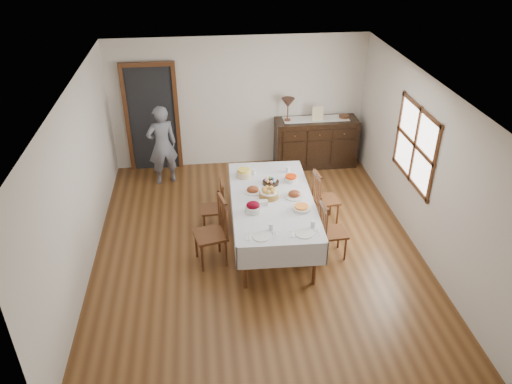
{
  "coord_description": "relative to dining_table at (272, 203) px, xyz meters",
  "views": [
    {
      "loc": [
        -0.75,
        -6.32,
        4.72
      ],
      "look_at": [
        0.0,
        0.1,
        0.95
      ],
      "focal_mm": 35.0,
      "sensor_mm": 36.0,
      "label": 1
    }
  ],
  "objects": [
    {
      "name": "runner",
      "position": [
        1.26,
        2.67,
        0.25
      ],
      "size": [
        1.3,
        0.35,
        0.01
      ],
      "color": "white",
      "rests_on": "sideboard"
    },
    {
      "name": "ground",
      "position": [
        -0.25,
        -0.09,
        -0.74
      ],
      "size": [
        6.0,
        6.0,
        0.0
      ],
      "primitive_type": "plane",
      "color": "brown"
    },
    {
      "name": "ham_platter_a",
      "position": [
        -0.27,
        0.23,
        0.13
      ],
      "size": [
        0.29,
        0.29,
        0.11
      ],
      "color": "silver",
      "rests_on": "dining_table"
    },
    {
      "name": "glass_far_a",
      "position": [
        -0.19,
        0.79,
        0.14
      ],
      "size": [
        0.07,
        0.07,
        0.1
      ],
      "color": "white",
      "rests_on": "dining_table"
    },
    {
      "name": "casserole_dish",
      "position": [
        0.38,
        -0.38,
        0.13
      ],
      "size": [
        0.26,
        0.26,
        0.07
      ],
      "color": "silver",
      "rests_on": "dining_table"
    },
    {
      "name": "deco_bowl",
      "position": [
        1.83,
        2.67,
        0.28
      ],
      "size": [
        0.2,
        0.2,
        0.06
      ],
      "color": "#4E2A16",
      "rests_on": "sideboard"
    },
    {
      "name": "butter_dish",
      "position": [
        -0.17,
        -0.17,
        0.13
      ],
      "size": [
        0.14,
        0.09,
        0.07
      ],
      "color": "silver",
      "rests_on": "dining_table"
    },
    {
      "name": "picture_frame",
      "position": [
        1.28,
        2.6,
        0.39
      ],
      "size": [
        0.22,
        0.08,
        0.28
      ],
      "color": "beige",
      "rests_on": "sideboard"
    },
    {
      "name": "table_lamp",
      "position": [
        0.68,
        2.65,
        0.6
      ],
      "size": [
        0.26,
        0.26,
        0.46
      ],
      "color": "brown",
      "rests_on": "sideboard"
    },
    {
      "name": "person",
      "position": [
        -1.76,
        2.24,
        0.09
      ],
      "size": [
        0.6,
        0.48,
        1.65
      ],
      "primitive_type": "imported",
      "rotation": [
        0.0,
        0.0,
        3.47
      ],
      "color": "slate",
      "rests_on": "ground"
    },
    {
      "name": "chair_right_far",
      "position": [
        0.94,
        0.51,
        -0.26
      ],
      "size": [
        0.44,
        0.44,
        0.94
      ],
      "rotation": [
        0.0,
        0.0,
        1.69
      ],
      "color": "#4E2A16",
      "rests_on": "ground"
    },
    {
      "name": "carrot_bowl",
      "position": [
        0.37,
        0.5,
        0.14
      ],
      "size": [
        0.21,
        0.21,
        0.1
      ],
      "color": "silver",
      "rests_on": "dining_table"
    },
    {
      "name": "beet_bowl",
      "position": [
        -0.33,
        -0.34,
        0.17
      ],
      "size": [
        0.24,
        0.24,
        0.16
      ],
      "color": "silver",
      "rests_on": "dining_table"
    },
    {
      "name": "dining_table",
      "position": [
        0.0,
        0.0,
        0.0
      ],
      "size": [
        1.3,
        2.46,
        0.83
      ],
      "rotation": [
        0.0,
        0.0,
        -0.03
      ],
      "color": "silver",
      "rests_on": "ground"
    },
    {
      "name": "chair_right_near",
      "position": [
        0.83,
        -0.42,
        -0.27
      ],
      "size": [
        0.41,
        0.41,
        0.92
      ],
      "rotation": [
        0.0,
        0.0,
        1.63
      ],
      "color": "#4E2A16",
      "rests_on": "ground"
    },
    {
      "name": "setting_right",
      "position": [
        0.34,
        -0.93,
        0.12
      ],
      "size": [
        0.42,
        0.31,
        0.1
      ],
      "color": "silver",
      "rests_on": "dining_table"
    },
    {
      "name": "chair_left_far",
      "position": [
        -0.86,
        0.49,
        -0.29
      ],
      "size": [
        0.38,
        0.38,
        0.89
      ],
      "rotation": [
        0.0,
        0.0,
        -1.53
      ],
      "color": "#4E2A16",
      "rests_on": "ground"
    },
    {
      "name": "ham_platter_b",
      "position": [
        0.34,
        0.02,
        0.12
      ],
      "size": [
        0.32,
        0.32,
        0.11
      ],
      "color": "silver",
      "rests_on": "dining_table"
    },
    {
      "name": "setting_left",
      "position": [
        -0.24,
        -0.93,
        0.12
      ],
      "size": [
        0.42,
        0.31,
        0.1
      ],
      "color": "silver",
      "rests_on": "dining_table"
    },
    {
      "name": "sideboard",
      "position": [
        1.28,
        2.63,
        -0.24
      ],
      "size": [
        1.64,
        0.59,
        0.98
      ],
      "color": "black",
      "rests_on": "ground"
    },
    {
      "name": "pineapple_bowl",
      "position": [
        -0.36,
        0.73,
        0.16
      ],
      "size": [
        0.25,
        0.25,
        0.13
      ],
      "color": "#CAB384",
      "rests_on": "dining_table"
    },
    {
      "name": "glass_far_b",
      "position": [
        0.38,
        0.8,
        0.15
      ],
      "size": [
        0.07,
        0.07,
        0.11
      ],
      "color": "white",
      "rests_on": "dining_table"
    },
    {
      "name": "room_shell",
      "position": [
        -0.39,
        0.33,
        0.9
      ],
      "size": [
        5.02,
        6.02,
        2.65
      ],
      "color": "white",
      "rests_on": "ground"
    },
    {
      "name": "chair_left_near",
      "position": [
        -0.91,
        -0.35,
        -0.19
      ],
      "size": [
        0.54,
        0.54,
        1.08
      ],
      "rotation": [
        0.0,
        0.0,
        -1.34
      ],
      "color": "#4E2A16",
      "rests_on": "ground"
    },
    {
      "name": "egg_basket",
      "position": [
        0.04,
        0.45,
        0.13
      ],
      "size": [
        0.26,
        0.26,
        0.1
      ],
      "color": "black",
      "rests_on": "dining_table"
    },
    {
      "name": "bread_basket",
      "position": [
        -0.05,
        0.03,
        0.17
      ],
      "size": [
        0.29,
        0.29,
        0.17
      ],
      "color": "olive",
      "rests_on": "dining_table"
    }
  ]
}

